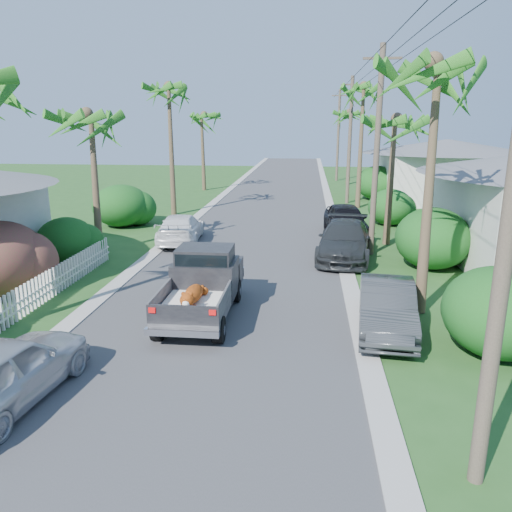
# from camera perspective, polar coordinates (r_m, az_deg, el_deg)

# --- Properties ---
(ground) EXTENTS (120.00, 120.00, 0.00)m
(ground) POSITION_cam_1_polar(r_m,az_deg,el_deg) (11.45, -8.70, -15.78)
(ground) COLOR #244F1D
(ground) RESTS_ON ground
(road) EXTENTS (8.00, 100.00, 0.02)m
(road) POSITION_cam_1_polar(r_m,az_deg,el_deg) (35.07, 1.49, 5.47)
(road) COLOR #38383A
(road) RESTS_ON ground
(curb_left) EXTENTS (0.60, 100.00, 0.06)m
(curb_left) POSITION_cam_1_polar(r_m,az_deg,el_deg) (35.65, -5.44, 5.60)
(curb_left) COLOR #A5A39E
(curb_left) RESTS_ON ground
(curb_right) EXTENTS (0.60, 100.00, 0.06)m
(curb_right) POSITION_cam_1_polar(r_m,az_deg,el_deg) (35.01, 8.56, 5.33)
(curb_right) COLOR #A5A39E
(curb_right) RESTS_ON ground
(pickup_truck) EXTENTS (1.98, 5.12, 2.06)m
(pickup_truck) POSITION_cam_1_polar(r_m,az_deg,el_deg) (15.70, -5.96, -2.93)
(pickup_truck) COLOR black
(pickup_truck) RESTS_ON ground
(parked_car_rn) EXTENTS (1.93, 4.46, 1.43)m
(parked_car_rn) POSITION_cam_1_polar(r_m,az_deg,el_deg) (14.81, 14.71, -5.70)
(parked_car_rn) COLOR #333639
(parked_car_rn) RESTS_ON ground
(parked_car_rm) EXTENTS (2.85, 5.67, 1.58)m
(parked_car_rm) POSITION_cam_1_polar(r_m,az_deg,el_deg) (22.30, 10.09, 1.73)
(parked_car_rm) COLOR #272A2C
(parked_car_rm) RESTS_ON ground
(parked_car_rf) EXTENTS (2.45, 5.02, 1.65)m
(parked_car_rf) POSITION_cam_1_polar(r_m,az_deg,el_deg) (26.84, 10.22, 4.05)
(parked_car_rf) COLOR black
(parked_car_rf) RESTS_ON ground
(parked_car_ln) EXTENTS (2.26, 4.61, 1.51)m
(parked_car_ln) POSITION_cam_1_polar(r_m,az_deg,el_deg) (11.99, -26.88, -11.74)
(parked_car_ln) COLOR silver
(parked_car_ln) RESTS_ON ground
(parked_car_lf) EXTENTS (2.44, 5.00, 1.40)m
(parked_car_lf) POSITION_cam_1_polar(r_m,az_deg,el_deg) (25.20, -8.60, 3.12)
(parked_car_lf) COLOR white
(parked_car_lf) RESTS_ON ground
(palm_l_b) EXTENTS (4.40, 4.40, 7.40)m
(palm_l_b) POSITION_cam_1_polar(r_m,az_deg,el_deg) (23.48, -18.50, 15.06)
(palm_l_b) COLOR brown
(palm_l_b) RESTS_ON ground
(palm_l_c) EXTENTS (4.40, 4.40, 9.20)m
(palm_l_c) POSITION_cam_1_polar(r_m,az_deg,el_deg) (32.72, -9.96, 18.47)
(palm_l_c) COLOR brown
(palm_l_c) RESTS_ON ground
(palm_l_d) EXTENTS (4.40, 4.40, 7.70)m
(palm_l_d) POSITION_cam_1_polar(r_m,az_deg,el_deg) (44.44, -6.21, 15.74)
(palm_l_d) COLOR brown
(palm_l_d) RESTS_ON ground
(palm_r_a) EXTENTS (4.40, 4.40, 8.70)m
(palm_r_a) POSITION_cam_1_polar(r_m,az_deg,el_deg) (15.99, 20.31, 19.88)
(palm_r_a) COLOR brown
(palm_r_a) RESTS_ON ground
(palm_r_b) EXTENTS (4.40, 4.40, 7.20)m
(palm_r_b) POSITION_cam_1_polar(r_m,az_deg,el_deg) (24.80, 15.59, 14.78)
(palm_r_b) COLOR brown
(palm_r_b) RESTS_ON ground
(palm_r_c) EXTENTS (4.40, 4.40, 9.40)m
(palm_r_c) POSITION_cam_1_polar(r_m,az_deg,el_deg) (35.73, 12.22, 18.37)
(palm_r_c) COLOR brown
(palm_r_c) RESTS_ON ground
(palm_r_d) EXTENTS (4.40, 4.40, 8.00)m
(palm_r_d) POSITION_cam_1_polar(r_m,az_deg,el_deg) (49.64, 10.77, 15.83)
(palm_r_d) COLOR brown
(palm_r_d) RESTS_ON ground
(shrub_l_b) EXTENTS (3.00, 3.30, 2.60)m
(shrub_l_b) POSITION_cam_1_polar(r_m,az_deg,el_deg) (19.23, -27.26, -0.30)
(shrub_l_b) COLOR #A8183B
(shrub_l_b) RESTS_ON ground
(shrub_l_c) EXTENTS (2.40, 2.64, 2.00)m
(shrub_l_c) POSITION_cam_1_polar(r_m,az_deg,el_deg) (22.45, -20.87, 1.61)
(shrub_l_c) COLOR #154012
(shrub_l_c) RESTS_ON ground
(shrub_l_d) EXTENTS (3.20, 3.52, 2.40)m
(shrub_l_d) POSITION_cam_1_polar(r_m,az_deg,el_deg) (29.84, -15.16, 5.58)
(shrub_l_d) COLOR #154012
(shrub_l_d) RESTS_ON ground
(shrub_r_a) EXTENTS (2.80, 3.08, 2.30)m
(shrub_r_a) POSITION_cam_1_polar(r_m,az_deg,el_deg) (14.22, 26.00, -5.78)
(shrub_r_a) COLOR #154012
(shrub_r_a) RESTS_ON ground
(shrub_r_b) EXTENTS (3.00, 3.30, 2.50)m
(shrub_r_b) POSITION_cam_1_polar(r_m,az_deg,el_deg) (21.61, 19.54, 1.92)
(shrub_r_b) COLOR #154012
(shrub_r_b) RESTS_ON ground
(shrub_r_c) EXTENTS (2.60, 2.86, 2.10)m
(shrub_r_c) POSITION_cam_1_polar(r_m,az_deg,el_deg) (30.26, 15.12, 5.42)
(shrub_r_c) COLOR #154012
(shrub_r_c) RESTS_ON ground
(shrub_r_d) EXTENTS (3.20, 3.52, 2.60)m
(shrub_r_d) POSITION_cam_1_polar(r_m,az_deg,el_deg) (40.10, 13.67, 8.13)
(shrub_r_d) COLOR #154012
(shrub_r_d) RESTS_ON ground
(picket_fence) EXTENTS (0.10, 11.00, 1.00)m
(picket_fence) POSITION_cam_1_polar(r_m,az_deg,el_deg) (18.11, -23.01, -3.33)
(picket_fence) COLOR white
(picket_fence) RESTS_ON ground
(house_right_far) EXTENTS (9.00, 8.00, 4.60)m
(house_right_far) POSITION_cam_1_polar(r_m,az_deg,el_deg) (40.98, 20.77, 8.88)
(house_right_far) COLOR silver
(house_right_far) RESTS_ON ground
(utility_pole_a) EXTENTS (1.60, 0.26, 9.00)m
(utility_pole_a) POSITION_cam_1_polar(r_m,az_deg,el_deg) (8.14, 27.13, 4.68)
(utility_pole_a) COLOR brown
(utility_pole_a) RESTS_ON ground
(utility_pole_b) EXTENTS (1.60, 0.26, 9.00)m
(utility_pole_b) POSITION_cam_1_polar(r_m,az_deg,el_deg) (22.71, 13.63, 11.52)
(utility_pole_b) COLOR brown
(utility_pole_b) RESTS_ON ground
(utility_pole_c) EXTENTS (1.60, 0.26, 9.00)m
(utility_pole_c) POSITION_cam_1_polar(r_m,az_deg,el_deg) (37.62, 10.67, 12.91)
(utility_pole_c) COLOR brown
(utility_pole_c) RESTS_ON ground
(utility_pole_d) EXTENTS (1.60, 0.26, 9.00)m
(utility_pole_d) POSITION_cam_1_polar(r_m,az_deg,el_deg) (52.58, 9.38, 13.50)
(utility_pole_d) COLOR brown
(utility_pole_d) RESTS_ON ground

